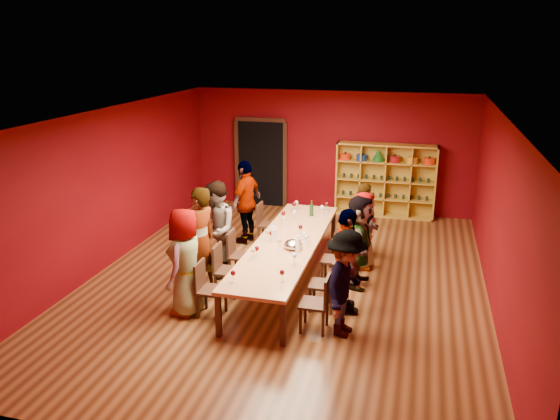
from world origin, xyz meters
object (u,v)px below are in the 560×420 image
Objects in this scene: person_right_0 at (346,284)px; person_right_4 at (365,220)px; chair_person_right_1 at (328,281)px; spittoon_bowl at (293,245)px; shelving_unit at (385,177)px; chair_person_right_3 at (345,241)px; chair_person_left_4 at (265,221)px; chair_person_left_1 at (224,267)px; chair_person_right_0 at (320,300)px; person_right_1 at (346,262)px; chair_person_left_2 at (237,252)px; tasting_table at (287,244)px; wine_bottle at (311,210)px; chair_person_left_0 at (207,286)px; person_left_4 at (246,202)px; person_left_2 at (216,230)px; person_left_1 at (200,241)px; person_right_2 at (359,241)px; chair_person_right_2 at (338,257)px; chair_person_right_4 at (349,231)px; person_right_3 at (363,230)px; person_left_0 at (186,262)px.

person_right_4 is (-0.07, 3.18, -0.06)m from person_right_0.
spittoon_bowl is at bearing 139.79° from chair_person_right_1.
shelving_unit reaches higher than chair_person_right_3.
chair_person_left_4 is 2.77× the size of spittoon_bowl.
chair_person_right_0 is at bearing -23.57° from chair_person_left_1.
chair_person_right_1 and chair_person_right_3 have the same top height.
spittoon_bowl is at bearing 50.70° from person_right_0.
person_right_1 is (2.10, -0.11, 0.37)m from chair_person_left_1.
chair_person_left_2 is (-2.31, -4.43, -0.49)m from shelving_unit.
chair_person_right_1 reaches higher than tasting_table.
person_right_1 is 5.31× the size of wine_bottle.
person_right_4 is at bearing 0.86° from wine_bottle.
wine_bottle reaches higher than chair_person_right_1.
chair_person_left_0 and chair_person_left_2 have the same top height.
chair_person_right_0 is (2.23, -3.29, -0.40)m from person_left_4.
chair_person_right_1 is (1.82, -2.60, 0.00)m from chair_person_left_4.
wine_bottle is (1.03, 1.67, 0.38)m from chair_person_left_2.
person_left_2 is 1.88m from chair_person_left_4.
person_left_1 is 2.57m from chair_person_left_4.
person_left_1 is 1.15× the size of person_right_0.
person_left_4 is at bearing 23.10° from person_right_1.
chair_person_left_4 is at bearing 118.44° from tasting_table.
person_right_2 is (0.37, 1.75, 0.34)m from chair_person_right_0.
person_left_4 is 2.02× the size of chair_person_right_2.
chair_person_right_0 is 1.00× the size of chair_person_right_4.
person_right_4 reaches higher than wine_bottle.
shelving_unit reaches higher than chair_person_left_2.
wine_bottle is at bearing 30.56° from person_right_0.
person_right_0 reaches higher than person_right_3.
person_left_1 reaches higher than person_left_0.
person_left_0 reaches higher than person_right_4.
wine_bottle reaches higher than chair_person_left_4.
person_right_1 is at bearing 56.93° from person_left_4.
person_right_0 is at bearing -91.02° from shelving_unit.
tasting_table is 1.57m from person_left_1.
chair_person_right_0 and chair_person_right_4 have the same top height.
person_left_1 is at bearing -23.39° from person_left_2.
person_left_2 is 2.39m from chair_person_right_1.
chair_person_left_0 is 3.11m from chair_person_right_3.
chair_person_right_1 is 2.72× the size of wine_bottle.
spittoon_bowl reaches higher than chair_person_left_4.
person_right_1 reaches higher than person_right_0.
chair_person_left_1 is at bearing 176.65° from chair_person_right_1.
person_left_2 is 1.19× the size of person_right_3.
chair_person_right_3 is (-0.38, 2.55, -0.32)m from person_right_0.
chair_person_right_1 is 1.00× the size of chair_person_right_3.
person_left_2 is 1.08× the size of person_right_2.
person_left_4 is at bearing 130.55° from chair_person_right_1.
person_right_4 is at bearing 7.84° from person_right_3.
chair_person_left_4 and chair_person_right_1 have the same top height.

